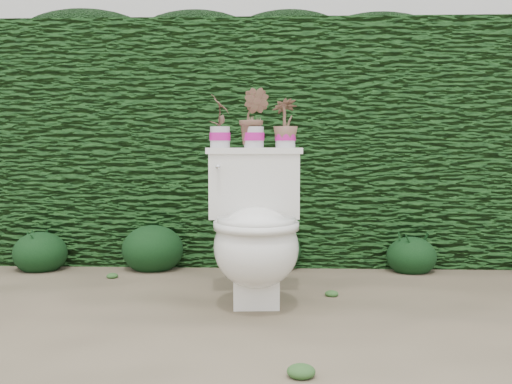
{
  "coord_description": "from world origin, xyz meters",
  "views": [
    {
      "loc": [
        -0.02,
        -2.99,
        0.78
      ],
      "look_at": [
        -0.16,
        0.28,
        0.55
      ],
      "focal_mm": 45.0,
      "sensor_mm": 36.0,
      "label": 1
    }
  ],
  "objects_px": {
    "potted_plant_left": "(220,122)",
    "potted_plant_center": "(254,120)",
    "toilet": "(255,233)",
    "potted_plant_right": "(285,125)"
  },
  "relations": [
    {
      "from": "toilet",
      "to": "potted_plant_center",
      "type": "distance_m",
      "value": 0.62
    },
    {
      "from": "potted_plant_center",
      "to": "potted_plant_left",
      "type": "bearing_deg",
      "value": -153.3
    },
    {
      "from": "toilet",
      "to": "potted_plant_right",
      "type": "xyz_separation_m",
      "value": [
        0.15,
        0.25,
        0.54
      ]
    },
    {
      "from": "toilet",
      "to": "potted_plant_center",
      "type": "bearing_deg",
      "value": 89.67
    },
    {
      "from": "toilet",
      "to": "potted_plant_right",
      "type": "relative_size",
      "value": 3.24
    },
    {
      "from": "toilet",
      "to": "potted_plant_right",
      "type": "distance_m",
      "value": 0.61
    },
    {
      "from": "potted_plant_left",
      "to": "potted_plant_center",
      "type": "height_order",
      "value": "potted_plant_center"
    },
    {
      "from": "potted_plant_left",
      "to": "potted_plant_right",
      "type": "height_order",
      "value": "potted_plant_left"
    },
    {
      "from": "potted_plant_left",
      "to": "potted_plant_center",
      "type": "bearing_deg",
      "value": -82.91
    },
    {
      "from": "toilet",
      "to": "potted_plant_left",
      "type": "xyz_separation_m",
      "value": [
        -0.2,
        0.22,
        0.55
      ]
    }
  ]
}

